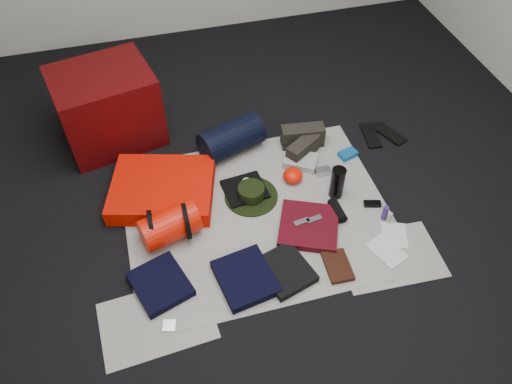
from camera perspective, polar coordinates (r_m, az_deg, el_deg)
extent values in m
cube|color=black|center=(3.09, 0.22, -2.75)|extent=(4.50, 4.50, 0.02)
cube|color=beige|center=(3.08, 0.22, -2.60)|extent=(1.60, 1.30, 0.01)
cube|color=beige|center=(2.74, -11.26, -14.22)|extent=(0.61, 0.44, 0.00)
cube|color=beige|center=(3.00, 15.01, -7.13)|extent=(0.60, 0.43, 0.00)
cube|color=#4D0507|center=(3.57, -16.63, 9.30)|extent=(0.73, 0.65, 0.53)
cube|color=red|center=(3.20, -10.62, 0.31)|extent=(0.75, 0.67, 0.11)
cylinder|color=red|center=(2.94, -9.85, -3.81)|extent=(0.38, 0.28, 0.20)
cylinder|color=black|center=(2.94, -11.79, -4.08)|extent=(0.02, 0.22, 0.22)
cylinder|color=black|center=(2.94, -7.96, -3.31)|extent=(0.03, 0.22, 0.22)
cylinder|color=black|center=(3.40, -2.83, 6.15)|extent=(0.48, 0.35, 0.22)
cylinder|color=black|center=(3.17, -0.55, -0.48)|extent=(0.37, 0.37, 0.01)
cylinder|color=black|center=(3.14, -0.56, 0.03)|extent=(0.17, 0.17, 0.07)
cube|color=#292520|center=(3.41, 5.37, 4.94)|extent=(0.27, 0.22, 0.13)
cube|color=#292520|center=(3.49, 5.35, 6.40)|extent=(0.31, 0.15, 0.15)
cube|color=black|center=(3.68, 12.97, 6.31)|extent=(0.13, 0.27, 0.01)
cube|color=black|center=(3.73, 14.91, 6.52)|extent=(0.20, 0.29, 0.01)
cube|color=black|center=(2.81, -10.86, -10.28)|extent=(0.36, 0.38, 0.05)
cube|color=black|center=(2.78, -1.21, -9.77)|extent=(0.34, 0.38, 0.05)
cube|color=black|center=(2.82, 3.37, -8.94)|extent=(0.33, 0.35, 0.05)
cube|color=black|center=(3.20, -1.28, 0.29)|extent=(0.28, 0.27, 0.03)
cube|color=#4E0813|center=(3.01, 6.04, -3.90)|extent=(0.45, 0.45, 0.05)
ellipsoid|color=red|center=(3.25, 4.24, 1.90)|extent=(0.17, 0.17, 0.08)
cube|color=#9AA299|center=(3.37, 5.13, 3.54)|extent=(0.26, 0.24, 0.05)
cylinder|color=black|center=(3.15, 9.28, 1.07)|extent=(0.10, 0.10, 0.22)
cylinder|color=black|center=(3.10, 9.29, -2.09)|extent=(0.07, 0.17, 0.06)
cube|color=#B9B8BE|center=(3.33, 7.66, 2.34)|extent=(0.10, 0.06, 0.04)
cube|color=#0F5492|center=(3.48, 10.45, 4.29)|extent=(0.14, 0.11, 0.04)
cylinder|color=#3B226E|center=(3.12, 14.52, -2.33)|extent=(0.04, 0.04, 0.10)
cylinder|color=#A1A6A1|center=(3.12, 15.00, -2.87)|extent=(0.04, 0.04, 0.08)
cube|color=black|center=(2.88, 9.31, -8.35)|extent=(0.15, 0.21, 0.03)
cube|color=silver|center=(3.01, 14.72, -6.53)|extent=(0.22, 0.26, 0.01)
cube|color=silver|center=(3.09, 15.55, -4.77)|extent=(0.20, 0.22, 0.01)
cube|color=black|center=(3.20, 13.14, -1.32)|extent=(0.11, 0.07, 0.03)
cube|color=#B9B8BE|center=(2.70, -9.90, -14.81)|extent=(0.08, 0.08, 0.01)
cylinder|color=white|center=(3.20, -1.08, 1.11)|extent=(0.05, 0.05, 0.04)
cube|color=#B9B8BE|center=(2.99, 5.23, -3.42)|extent=(0.10, 0.05, 0.01)
cube|color=#B9B8BE|center=(3.01, 6.67, -3.10)|extent=(0.10, 0.05, 0.01)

